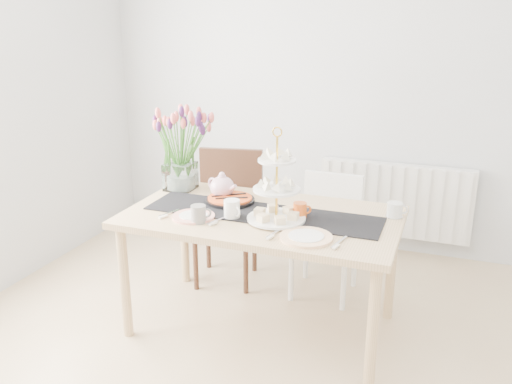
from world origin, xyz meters
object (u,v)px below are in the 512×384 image
(chair_brown, at_px, (228,205))
(mug_orange, at_px, (300,210))
(radiator, at_px, (394,200))
(tulip_vase, at_px, (179,136))
(plate_right, at_px, (306,237))
(cake_stand, at_px, (276,198))
(cream_jug, at_px, (395,210))
(dining_table, at_px, (262,226))
(tart_tin, at_px, (230,200))
(mug_grey, at_px, (198,214))
(teapot, at_px, (222,187))
(chair_white, at_px, (328,226))
(mug_white, at_px, (232,209))
(plate_left, at_px, (193,216))

(chair_brown, bearing_deg, mug_orange, -50.32)
(radiator, relative_size, tulip_vase, 1.81)
(radiator, xyz_separation_m, mug_orange, (-0.39, -1.42, 0.35))
(chair_brown, relative_size, plate_right, 3.37)
(chair_brown, relative_size, cake_stand, 1.92)
(radiator, distance_m, mug_orange, 1.52)
(chair_brown, height_order, tulip_vase, tulip_vase)
(chair_brown, bearing_deg, cream_jug, -28.07)
(chair_brown, distance_m, cream_jug, 1.29)
(chair_brown, bearing_deg, dining_table, -62.06)
(cream_jug, xyz_separation_m, mug_orange, (-0.51, -0.20, 0.00))
(tart_tin, height_order, mug_grey, mug_grey)
(teapot, relative_size, tart_tin, 0.81)
(chair_white, distance_m, mug_white, 0.91)
(mug_orange, height_order, plate_right, mug_orange)
(chair_white, xyz_separation_m, cream_jug, (0.47, -0.41, 0.32))
(tulip_vase, distance_m, plate_left, 0.66)
(radiator, height_order, dining_table, same)
(dining_table, relative_size, plate_right, 5.72)
(tulip_vase, relative_size, teapot, 2.67)
(tart_tin, bearing_deg, chair_white, 44.49)
(radiator, relative_size, cake_stand, 2.45)
(tulip_vase, xyz_separation_m, teapot, (0.34, -0.09, -0.29))
(chair_brown, height_order, plate_right, chair_brown)
(radiator, height_order, plate_left, plate_left)
(mug_grey, xyz_separation_m, plate_left, (-0.06, 0.06, -0.04))
(teapot, relative_size, mug_white, 2.26)
(dining_table, distance_m, chair_brown, 0.77)
(radiator, height_order, mug_white, mug_white)
(dining_table, height_order, plate_left, plate_left)
(cream_jug, height_order, plate_left, cream_jug)
(cream_jug, bearing_deg, plate_right, -143.38)
(tart_tin, xyz_separation_m, mug_grey, (-0.03, -0.38, 0.03))
(cream_jug, xyz_separation_m, plate_left, (-1.09, -0.41, -0.04))
(chair_brown, relative_size, tart_tin, 3.06)
(mug_grey, bearing_deg, mug_white, 0.63)
(cake_stand, height_order, mug_grey, cake_stand)
(cake_stand, height_order, mug_orange, cake_stand)
(plate_left, relative_size, plate_right, 0.89)
(tulip_vase, bearing_deg, mug_orange, -15.52)
(chair_white, height_order, plate_right, chair_white)
(chair_brown, bearing_deg, mug_white, -75.77)
(cream_jug, distance_m, plate_left, 1.16)
(chair_brown, distance_m, mug_grey, 0.90)
(cream_jug, xyz_separation_m, plate_right, (-0.39, -0.48, -0.04))
(cream_jug, xyz_separation_m, mug_white, (-0.87, -0.34, 0.01))
(cake_stand, bearing_deg, plate_right, -39.45)
(cake_stand, relative_size, mug_white, 4.46)
(cake_stand, height_order, mug_white, cake_stand)
(radiator, distance_m, plate_right, 1.75)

